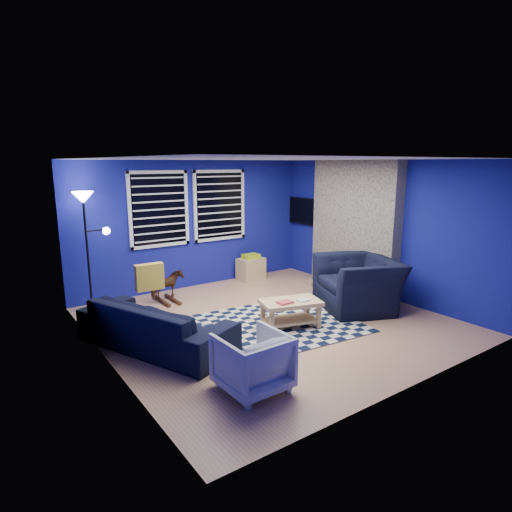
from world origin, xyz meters
The scene contains 18 objects.
floor centered at (0.00, 0.00, 0.00)m, with size 5.00×5.00×0.00m, color tan.
ceiling centered at (0.00, 0.00, 2.50)m, with size 5.00×5.00×0.00m, color white.
wall_back centered at (0.00, 2.50, 1.25)m, with size 5.00×5.00×0.00m, color navy.
wall_left centered at (-2.50, 0.00, 1.25)m, with size 5.00×5.00×0.00m, color navy.
wall_right centered at (2.50, 0.00, 1.25)m, with size 5.00×5.00×0.00m, color navy.
fireplace centered at (2.36, 0.50, 1.20)m, with size 0.65×2.00×2.50m.
window_left centered at (-0.75, 2.46, 1.60)m, with size 1.17×0.06×1.42m.
window_right centered at (0.55, 2.46, 1.60)m, with size 1.17×0.06×1.42m.
tv centered at (2.45, 2.00, 1.40)m, with size 0.07×1.00×0.58m.
rug centered at (-0.07, -0.15, 0.01)m, with size 2.50×2.00×0.02m, color black.
sofa centered at (-1.83, 0.13, 0.32)m, with size 0.86×2.21×0.65m, color black.
armchair_big centered at (1.60, -0.34, 0.44)m, with size 1.17×1.34×0.87m, color black.
armchair_bent centered at (-1.40, -1.53, 0.33)m, with size 0.70×0.72×0.65m, color gray.
rocking_horse centered at (-0.93, 1.83, 0.32)m, with size 0.59×0.27×0.50m, color #4B2F18.
coffee_table centered at (0.10, -0.36, 0.31)m, with size 0.99×0.74×0.44m.
cabinet centered at (1.17, 2.25, 0.24)m, with size 0.58×0.41×0.55m.
floor_lamp centered at (-2.13, 2.17, 1.63)m, with size 0.54×0.33×1.99m.
throw_pillow centered at (-1.68, 0.68, 0.84)m, with size 0.40×0.12×0.38m, color yellow.
Camera 1 is at (-3.83, -5.07, 2.44)m, focal length 30.00 mm.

